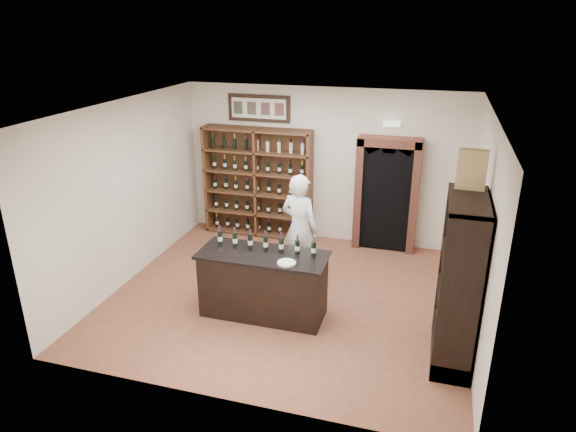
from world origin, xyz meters
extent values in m
plane|color=brown|center=(0.00, 0.00, 0.00)|extent=(5.50, 5.50, 0.00)
plane|color=white|center=(0.00, 0.00, 3.00)|extent=(5.50, 5.50, 0.00)
cube|color=white|center=(0.00, 2.50, 1.50)|extent=(5.50, 0.04, 3.00)
cube|color=white|center=(-2.75, 0.00, 1.50)|extent=(0.04, 5.00, 3.00)
cube|color=white|center=(2.75, 0.00, 1.50)|extent=(0.04, 5.00, 3.00)
cube|color=#58331E|center=(-1.30, 2.47, 1.10)|extent=(2.20, 0.02, 2.20)
cube|color=#58331E|center=(-2.37, 2.29, 1.10)|extent=(0.06, 0.38, 2.20)
cube|color=#58331E|center=(-0.23, 2.29, 1.10)|extent=(0.06, 0.38, 2.20)
cube|color=#58331E|center=(-1.30, 2.29, 1.10)|extent=(0.04, 0.38, 2.20)
cube|color=#58331E|center=(-1.30, 2.29, 0.04)|extent=(2.18, 0.38, 0.04)
cube|color=#58331E|center=(-1.30, 2.29, 0.46)|extent=(2.18, 0.38, 0.04)
cube|color=#58331E|center=(-1.30, 2.29, 0.89)|extent=(2.18, 0.38, 0.03)
cube|color=#58331E|center=(-1.30, 2.29, 1.31)|extent=(2.18, 0.38, 0.04)
cube|color=#58331E|center=(-1.30, 2.29, 1.74)|extent=(2.18, 0.38, 0.04)
cube|color=#58331E|center=(-1.30, 2.29, 2.16)|extent=(2.18, 0.38, 0.04)
cube|color=black|center=(-1.30, 2.47, 2.55)|extent=(1.25, 0.04, 0.52)
cube|color=black|center=(1.25, 2.34, 1.06)|extent=(0.97, 0.29, 2.05)
cube|color=#9A523B|center=(0.74, 2.32, 1.07)|extent=(0.14, 0.35, 2.15)
cube|color=#9A523B|center=(1.76, 2.32, 1.07)|extent=(0.14, 0.35, 2.15)
cube|color=#9A523B|center=(1.25, 2.32, 2.09)|extent=(1.15, 0.35, 0.16)
cube|color=white|center=(1.25, 2.42, 2.40)|extent=(0.30, 0.10, 0.10)
cube|color=black|center=(-0.20, -0.60, 0.47)|extent=(1.80, 0.70, 0.94)
cube|color=black|center=(-0.20, -0.60, 0.98)|extent=(1.88, 0.78, 0.04)
cylinder|color=black|center=(-0.92, -0.46, 1.10)|extent=(0.07, 0.07, 0.21)
cylinder|color=silver|center=(-0.92, -0.46, 1.09)|extent=(0.07, 0.07, 0.07)
cylinder|color=#5E286C|center=(-0.92, -0.46, 1.25)|extent=(0.03, 0.03, 0.09)
cylinder|color=black|center=(-0.68, -0.46, 1.10)|extent=(0.07, 0.07, 0.21)
cylinder|color=silver|center=(-0.68, -0.46, 1.09)|extent=(0.07, 0.07, 0.07)
cylinder|color=#5E286C|center=(-0.68, -0.46, 1.25)|extent=(0.03, 0.03, 0.09)
cylinder|color=black|center=(-0.44, -0.46, 1.10)|extent=(0.07, 0.07, 0.21)
cylinder|color=silver|center=(-0.44, -0.46, 1.09)|extent=(0.07, 0.07, 0.07)
cylinder|color=#5E286C|center=(-0.44, -0.46, 1.25)|extent=(0.03, 0.03, 0.09)
cylinder|color=black|center=(-0.20, -0.46, 1.10)|extent=(0.07, 0.07, 0.21)
cylinder|color=silver|center=(-0.20, -0.46, 1.09)|extent=(0.07, 0.07, 0.07)
cylinder|color=#5E286C|center=(-0.20, -0.46, 1.25)|extent=(0.03, 0.03, 0.09)
cylinder|color=black|center=(0.04, -0.46, 1.10)|extent=(0.07, 0.07, 0.21)
cylinder|color=silver|center=(0.04, -0.46, 1.09)|extent=(0.07, 0.07, 0.07)
cylinder|color=#5E286C|center=(0.04, -0.46, 1.25)|extent=(0.03, 0.03, 0.09)
cylinder|color=black|center=(0.28, -0.46, 1.10)|extent=(0.07, 0.07, 0.21)
cylinder|color=silver|center=(0.28, -0.46, 1.09)|extent=(0.07, 0.07, 0.07)
cylinder|color=#5E286C|center=(0.28, -0.46, 1.25)|extent=(0.03, 0.03, 0.09)
cylinder|color=black|center=(0.52, -0.46, 1.10)|extent=(0.07, 0.07, 0.21)
cylinder|color=silver|center=(0.52, -0.46, 1.09)|extent=(0.07, 0.07, 0.07)
cylinder|color=#5E286C|center=(0.52, -0.46, 1.25)|extent=(0.03, 0.03, 0.09)
cube|color=black|center=(2.72, -0.90, 1.10)|extent=(0.02, 1.20, 2.20)
cube|color=black|center=(2.49, -1.48, 1.10)|extent=(0.48, 0.04, 2.20)
cube|color=black|center=(2.49, -0.32, 1.10)|extent=(0.48, 0.04, 2.20)
cube|color=black|center=(2.49, -0.90, 2.18)|extent=(0.48, 1.20, 0.04)
cube|color=black|center=(2.49, -0.90, 0.12)|extent=(0.48, 1.20, 0.24)
cube|color=black|center=(2.49, -0.90, 0.35)|extent=(0.48, 1.16, 0.03)
cube|color=black|center=(2.49, -0.90, 0.90)|extent=(0.48, 1.16, 0.03)
cube|color=black|center=(2.49, -0.90, 1.45)|extent=(0.48, 1.16, 0.03)
imported|color=white|center=(0.02, 0.61, 0.93)|extent=(0.79, 0.64, 1.87)
cylinder|color=silver|center=(0.22, -0.81, 1.01)|extent=(0.26, 0.26, 0.02)
cube|color=tan|center=(2.49, -0.50, 2.45)|extent=(0.36, 0.17, 0.50)
camera|label=1|loc=(2.03, -6.93, 4.18)|focal=32.00mm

